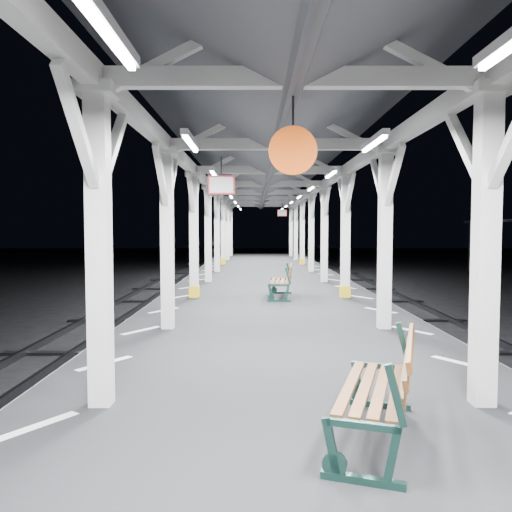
{
  "coord_description": "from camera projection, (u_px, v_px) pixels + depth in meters",
  "views": [
    {
      "loc": [
        -0.39,
        -11.15,
        2.86
      ],
      "look_at": [
        -0.36,
        0.62,
        2.2
      ],
      "focal_mm": 35.0,
      "sensor_mm": 36.0,
      "label": 1
    }
  ],
  "objects": [
    {
      "name": "ground",
      "position": [
        272.0,
        354.0,
        11.29
      ],
      "size": [
        120.0,
        120.0,
        0.0
      ],
      "primitive_type": "plane",
      "color": "black",
      "rests_on": "ground"
    },
    {
      "name": "platform",
      "position": [
        272.0,
        333.0,
        11.26
      ],
      "size": [
        6.0,
        50.0,
        1.0
      ],
      "primitive_type": "cube",
      "color": "black",
      "rests_on": "ground"
    },
    {
      "name": "hazard_stripes_left",
      "position": [
        164.0,
        310.0,
        11.23
      ],
      "size": [
        1.0,
        48.0,
        0.01
      ],
      "primitive_type": "cube",
      "color": "silver",
      "rests_on": "platform"
    },
    {
      "name": "hazard_stripes_right",
      "position": [
        381.0,
        310.0,
        11.24
      ],
      "size": [
        1.0,
        48.0,
        0.01
      ],
      "primitive_type": "cube",
      "color": "silver",
      "rests_on": "platform"
    },
    {
      "name": "track_left",
      "position": [
        51.0,
        351.0,
        11.28
      ],
      "size": [
        2.2,
        60.0,
        0.16
      ],
      "color": "#2D2D33",
      "rests_on": "ground"
    },
    {
      "name": "track_right",
      "position": [
        492.0,
        351.0,
        11.3
      ],
      "size": [
        2.2,
        60.0,
        0.16
      ],
      "color": "#2D2D33",
      "rests_on": "ground"
    },
    {
      "name": "canopy",
      "position": [
        273.0,
        151.0,
        11.02
      ],
      "size": [
        5.4,
        49.0,
        4.65
      ],
      "color": "silver",
      "rests_on": "platform"
    },
    {
      "name": "bench_near",
      "position": [
        385.0,
        386.0,
        4.33
      ],
      "size": [
        1.12,
        1.8,
        0.92
      ],
      "rotation": [
        0.0,
        0.0,
        -0.32
      ],
      "color": "#14302A",
      "rests_on": "platform"
    },
    {
      "name": "bench_mid",
      "position": [
        284.0,
        280.0,
        13.3
      ],
      "size": [
        0.74,
        1.68,
        0.89
      ],
      "rotation": [
        0.0,
        0.0,
        -0.08
      ],
      "color": "#14302A",
      "rests_on": "platform"
    }
  ]
}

